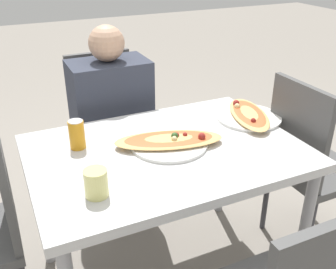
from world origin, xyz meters
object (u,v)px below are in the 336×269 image
object	(u,v)px
dining_table	(166,164)
drink_glass	(96,183)
soda_can	(77,134)
pizza_second	(249,115)
chair_far_seated	(107,126)
person_seated	(112,110)
pizza_main	(169,141)
chair_side_right	(309,160)

from	to	relation	value
dining_table	drink_glass	world-z (taller)	drink_glass
soda_can	pizza_second	xyz separation A→B (m)	(0.83, -0.06, -0.04)
dining_table	pizza_second	world-z (taller)	pizza_second
soda_can	chair_far_seated	bearing A→B (deg)	63.22
chair_far_seated	person_seated	world-z (taller)	person_seated
person_seated	drink_glass	xyz separation A→B (m)	(-0.31, -0.82, 0.10)
pizza_main	soda_can	distance (m)	0.39
soda_can	person_seated	bearing A→B (deg)	57.46
chair_far_seated	pizza_main	xyz separation A→B (m)	(0.07, -0.71, 0.22)
dining_table	soda_can	world-z (taller)	soda_can
person_seated	soda_can	xyz separation A→B (m)	(-0.29, -0.45, 0.11)
chair_side_right	drink_glass	bearing A→B (deg)	-83.54
drink_glass	soda_can	bearing A→B (deg)	86.65
chair_far_seated	drink_glass	xyz separation A→B (m)	(-0.31, -0.94, 0.25)
drink_glass	pizza_second	world-z (taller)	drink_glass
dining_table	drink_glass	bearing A→B (deg)	-150.00
pizza_main	pizza_second	size ratio (longest dim) A/B	1.14
pizza_main	drink_glass	distance (m)	0.45
dining_table	pizza_second	size ratio (longest dim) A/B	2.61
dining_table	chair_side_right	world-z (taller)	chair_side_right
chair_far_seated	pizza_main	size ratio (longest dim) A/B	1.90
chair_side_right	pizza_second	world-z (taller)	chair_side_right
chair_side_right	drink_glass	xyz separation A→B (m)	(-1.11, -0.13, 0.25)
dining_table	soda_can	distance (m)	0.40
chair_far_seated	pizza_second	world-z (taller)	chair_far_seated
chair_far_seated	drink_glass	world-z (taller)	chair_far_seated
pizza_main	pizza_second	distance (m)	0.48
dining_table	drink_glass	distance (m)	0.43
chair_far_seated	soda_can	bearing A→B (deg)	63.22
soda_can	drink_glass	distance (m)	0.37
drink_glass	pizza_second	distance (m)	0.91
chair_side_right	soda_can	bearing A→B (deg)	-102.65
person_seated	drink_glass	distance (m)	0.89
dining_table	drink_glass	xyz separation A→B (m)	(-0.36, -0.21, 0.13)
chair_side_right	soda_can	xyz separation A→B (m)	(-1.09, 0.24, 0.27)
chair_far_seated	pizza_main	distance (m)	0.75
person_seated	drink_glass	size ratio (longest dim) A/B	11.28
chair_far_seated	chair_side_right	xyz separation A→B (m)	(0.80, -0.82, 0.00)
chair_side_right	soda_can	size ratio (longest dim) A/B	7.53
pizza_main	chair_side_right	bearing A→B (deg)	-8.17
pizza_main	pizza_second	bearing A→B (deg)	10.18
person_seated	pizza_second	distance (m)	0.75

